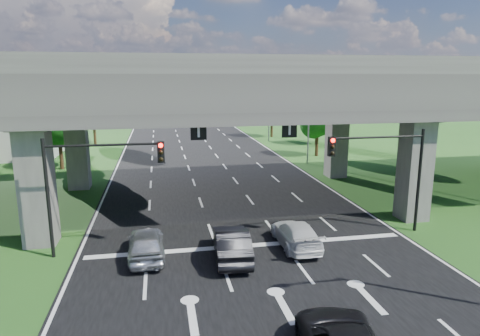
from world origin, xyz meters
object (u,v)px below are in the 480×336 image
object	(u,v)px
car_dark	(232,244)
car_white	(296,234)
car_silver	(146,243)
streetlight_far	(305,107)
streetlight_beyond	(266,99)
signal_left	(93,174)
signal_right	(386,162)

from	to	relation	value
car_dark	car_white	world-z (taller)	car_dark
car_silver	streetlight_far	bearing A→B (deg)	-128.26
car_silver	car_dark	xyz separation A→B (m)	(4.16, -0.91, 0.03)
streetlight_far	streetlight_beyond	size ratio (longest dim) A/B	1.00
signal_left	car_silver	bearing A→B (deg)	-21.25
signal_right	car_dark	size ratio (longest dim) A/B	1.28
signal_right	streetlight_beyond	distance (m)	36.17
streetlight_far	signal_left	bearing A→B (deg)	-131.78
signal_left	streetlight_beyond	world-z (taller)	streetlight_beyond
car_white	car_silver	bearing A→B (deg)	0.59
streetlight_beyond	car_dark	world-z (taller)	streetlight_beyond
signal_left	streetlight_far	distance (m)	26.95
signal_left	streetlight_beyond	size ratio (longest dim) A/B	0.60
car_silver	car_white	distance (m)	7.77
signal_right	car_dark	bearing A→B (deg)	-168.46
car_white	signal_left	bearing A→B (deg)	-4.69
signal_right	car_dark	distance (m)	9.86
signal_left	car_silver	xyz separation A→B (m)	(2.42, -0.94, -3.41)
signal_right	car_white	xyz separation A→B (m)	(-5.45, -0.94, -3.49)
signal_left	signal_right	bearing A→B (deg)	0.00
signal_right	car_dark	xyz separation A→B (m)	(-9.07, -1.85, -3.38)
signal_left	car_white	xyz separation A→B (m)	(10.19, -0.94, -3.49)
streetlight_far	signal_right	bearing A→B (deg)	-96.47
signal_left	car_dark	bearing A→B (deg)	-15.72
car_white	streetlight_beyond	bearing A→B (deg)	-101.20
car_silver	car_dark	world-z (taller)	car_dark
streetlight_far	car_silver	world-z (taller)	streetlight_far
streetlight_beyond	car_silver	world-z (taller)	streetlight_beyond
streetlight_beyond	car_white	distance (m)	38.15
car_silver	car_white	world-z (taller)	car_silver
streetlight_far	car_silver	bearing A→B (deg)	-126.43
car_silver	car_white	bearing A→B (deg)	178.17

